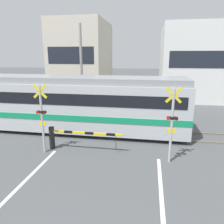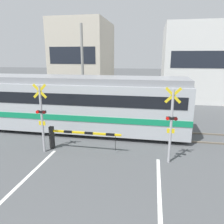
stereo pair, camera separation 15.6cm
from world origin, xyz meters
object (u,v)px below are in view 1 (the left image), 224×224
Objects in this scene: crossing_signal_left at (42,116)px; crossing_signal_right at (172,122)px; crossing_barrier_near at (69,136)px; commuter_train at (58,102)px; pedestrian at (131,97)px; crossing_barrier_far at (147,111)px.

crossing_signal_right is (5.94, 0.00, 0.00)m from crossing_signal_left.
crossing_signal_left is 1.00× the size of crossing_signal_right.
crossing_signal_left is at bearing 180.00° from crossing_signal_right.
crossing_barrier_near is 1.09× the size of crossing_signal_right.
commuter_train is at bearing 153.36° from crossing_signal_right.
commuter_train is 9.25× the size of pedestrian.
crossing_barrier_far is 6.35m from crossing_signal_right.
crossing_signal_left and crossing_signal_right have the same top height.
crossing_signal_right is (4.85, -0.47, 1.10)m from crossing_barrier_near.
crossing_signal_right reaches higher than crossing_barrier_near.
crossing_barrier_far is 1.09× the size of crossing_signal_left.
crossing_barrier_near is at bearing 174.50° from crossing_signal_right.
commuter_train is 3.37m from crossing_signal_left.
crossing_barrier_far is 7.92m from crossing_signal_left.
commuter_train reaches higher than crossing_signal_right.
commuter_train is 7.38m from crossing_signal_right.
crossing_barrier_far is (5.51, 2.85, -1.06)m from commuter_train.
crossing_barrier_far is at bearing 51.77° from crossing_signal_left.
pedestrian is at bearing 71.58° from crossing_signal_left.
crossing_barrier_near is 6.83m from crossing_barrier_far.
crossing_signal_left is (-1.09, -0.47, 1.10)m from crossing_barrier_near.
commuter_train is 6.29m from crossing_barrier_far.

